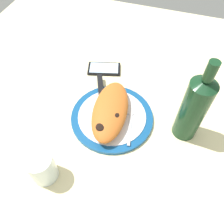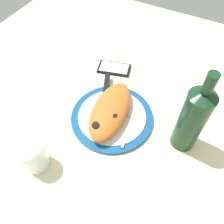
{
  "view_description": "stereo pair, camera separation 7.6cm",
  "coord_description": "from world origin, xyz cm",
  "px_view_note": "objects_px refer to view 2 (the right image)",
  "views": [
    {
      "loc": [
        -43.19,
        -14.15,
        64.7
      ],
      "look_at": [
        0.0,
        0.0,
        3.56
      ],
      "focal_mm": 36.99,
      "sensor_mm": 36.0,
      "label": 1
    },
    {
      "loc": [
        -40.22,
        -21.16,
        64.7
      ],
      "look_at": [
        0.0,
        0.0,
        3.56
      ],
      "focal_mm": 36.99,
      "sensor_mm": 36.0,
      "label": 2
    }
  ],
  "objects_px": {
    "calzone": "(110,111)",
    "wine_bottle": "(192,119)",
    "knife": "(106,91)",
    "plate": "(112,117)",
    "water_glass": "(34,157)",
    "fork": "(129,123)",
    "smartphone": "(114,68)"
  },
  "relations": [
    {
      "from": "calzone",
      "to": "wine_bottle",
      "type": "xyz_separation_m",
      "value": [
        0.03,
        -0.24,
        0.08
      ]
    },
    {
      "from": "smartphone",
      "to": "calzone",
      "type": "bearing_deg",
      "value": -155.74
    },
    {
      "from": "plate",
      "to": "water_glass",
      "type": "distance_m",
      "value": 0.28
    },
    {
      "from": "knife",
      "to": "fork",
      "type": "bearing_deg",
      "value": -122.36
    },
    {
      "from": "calzone",
      "to": "water_glass",
      "type": "relative_size",
      "value": 2.6
    },
    {
      "from": "calzone",
      "to": "fork",
      "type": "bearing_deg",
      "value": -88.77
    },
    {
      "from": "plate",
      "to": "knife",
      "type": "xyz_separation_m",
      "value": [
        0.08,
        0.07,
        0.01
      ]
    },
    {
      "from": "wine_bottle",
      "to": "knife",
      "type": "bearing_deg",
      "value": 79.04
    },
    {
      "from": "calzone",
      "to": "wine_bottle",
      "type": "relative_size",
      "value": 0.89
    },
    {
      "from": "smartphone",
      "to": "water_glass",
      "type": "xyz_separation_m",
      "value": [
        -0.47,
        0.02,
        0.04
      ]
    },
    {
      "from": "calzone",
      "to": "plate",
      "type": "bearing_deg",
      "value": -66.94
    },
    {
      "from": "smartphone",
      "to": "water_glass",
      "type": "relative_size",
      "value": 1.41
    },
    {
      "from": "smartphone",
      "to": "wine_bottle",
      "type": "xyz_separation_m",
      "value": [
        -0.19,
        -0.34,
        0.12
      ]
    },
    {
      "from": "plate",
      "to": "water_glass",
      "type": "bearing_deg",
      "value": 154.34
    },
    {
      "from": "plate",
      "to": "knife",
      "type": "relative_size",
      "value": 1.19
    },
    {
      "from": "calzone",
      "to": "wine_bottle",
      "type": "distance_m",
      "value": 0.26
    },
    {
      "from": "plate",
      "to": "water_glass",
      "type": "xyz_separation_m",
      "value": [
        -0.25,
        0.12,
        0.04
      ]
    },
    {
      "from": "water_glass",
      "to": "wine_bottle",
      "type": "bearing_deg",
      "value": -52.66
    },
    {
      "from": "plate",
      "to": "calzone",
      "type": "xyz_separation_m",
      "value": [
        -0.0,
        0.01,
        0.04
      ]
    },
    {
      "from": "knife",
      "to": "smartphone",
      "type": "bearing_deg",
      "value": 14.96
    },
    {
      "from": "water_glass",
      "to": "knife",
      "type": "bearing_deg",
      "value": -8.67
    },
    {
      "from": "knife",
      "to": "smartphone",
      "type": "relative_size",
      "value": 1.64
    },
    {
      "from": "calzone",
      "to": "fork",
      "type": "xyz_separation_m",
      "value": [
        0.0,
        -0.07,
        -0.03
      ]
    },
    {
      "from": "plate",
      "to": "fork",
      "type": "relative_size",
      "value": 1.76
    },
    {
      "from": "fork",
      "to": "knife",
      "type": "xyz_separation_m",
      "value": [
        0.08,
        0.13,
        0.0
      ]
    },
    {
      "from": "knife",
      "to": "water_glass",
      "type": "xyz_separation_m",
      "value": [
        -0.33,
        0.05,
        0.02
      ]
    },
    {
      "from": "water_glass",
      "to": "wine_bottle",
      "type": "height_order",
      "value": "wine_bottle"
    },
    {
      "from": "fork",
      "to": "wine_bottle",
      "type": "relative_size",
      "value": 0.54
    },
    {
      "from": "water_glass",
      "to": "wine_bottle",
      "type": "distance_m",
      "value": 0.46
    },
    {
      "from": "calzone",
      "to": "wine_bottle",
      "type": "bearing_deg",
      "value": -83.85
    },
    {
      "from": "wine_bottle",
      "to": "water_glass",
      "type": "bearing_deg",
      "value": 127.34
    },
    {
      "from": "calzone",
      "to": "fork",
      "type": "distance_m",
      "value": 0.07
    }
  ]
}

